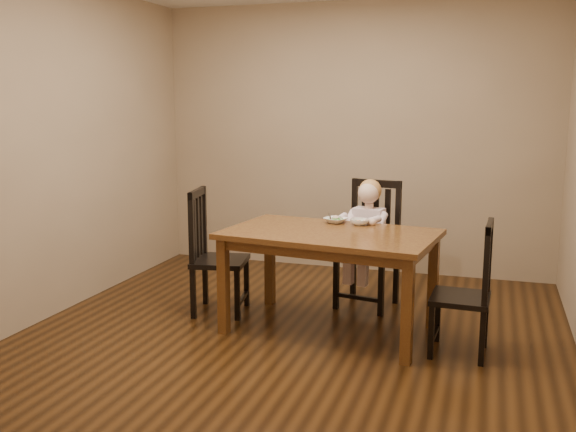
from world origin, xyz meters
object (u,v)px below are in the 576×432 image
(dining_table, at_px, (330,243))
(chair_child, at_px, (370,246))
(chair_left, at_px, (214,254))
(bowl_veg, at_px, (360,222))
(toddler, at_px, (368,231))
(bowl_peas, at_px, (336,220))
(chair_right, at_px, (468,291))

(dining_table, bearing_deg, chair_child, 76.83)
(chair_left, distance_m, bowl_veg, 1.22)
(chair_left, bearing_deg, toddler, 103.97)
(bowl_peas, bearing_deg, dining_table, -83.18)
(toddler, height_order, bowl_peas, toddler)
(chair_right, height_order, bowl_veg, chair_right)
(bowl_peas, xyz_separation_m, bowl_veg, (0.20, -0.03, 0.00))
(chair_left, xyz_separation_m, chair_right, (2.02, -0.31, -0.04))
(chair_child, relative_size, toddler, 1.86)
(dining_table, distance_m, chair_child, 0.76)
(chair_child, bearing_deg, chair_left, 36.49)
(dining_table, xyz_separation_m, bowl_veg, (0.16, 0.31, 0.11))
(dining_table, bearing_deg, bowl_veg, 63.31)
(dining_table, xyz_separation_m, chair_child, (0.17, 0.72, -0.17))
(chair_child, height_order, chair_right, chair_child)
(chair_child, height_order, bowl_peas, chair_child)
(dining_table, distance_m, chair_right, 1.05)
(dining_table, distance_m, bowl_peas, 0.36)
(chair_left, bearing_deg, bowl_peas, 91.45)
(chair_child, height_order, toddler, chair_child)
(dining_table, xyz_separation_m, chair_right, (1.01, -0.17, -0.23))
(dining_table, relative_size, chair_child, 1.54)
(dining_table, distance_m, toddler, 0.68)
(chair_left, relative_size, chair_right, 1.09)
(dining_table, height_order, bowl_peas, bowl_peas)
(chair_left, bearing_deg, chair_child, 105.91)
(chair_right, relative_size, bowl_veg, 6.28)
(chair_child, relative_size, bowl_veg, 7.15)
(toddler, relative_size, bowl_peas, 3.25)
(chair_child, bearing_deg, bowl_veg, 98.93)
(chair_right, height_order, toddler, toddler)
(toddler, distance_m, bowl_veg, 0.38)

